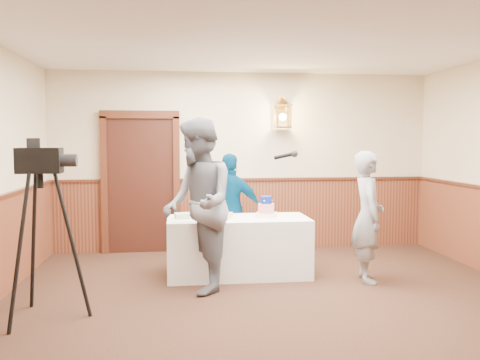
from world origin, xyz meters
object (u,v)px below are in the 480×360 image
object	(u,v)px
tv_camera_rig	(42,243)
baker	(368,216)
display_table	(238,247)
assistant_p	(230,209)
sheet_cake_green	(186,216)
sheet_cake_yellow	(217,216)
interviewer	(198,205)
tiered_cake	(266,209)

from	to	relation	value
tv_camera_rig	baker	bearing A→B (deg)	13.05
display_table	assistant_p	bearing A→B (deg)	93.74
sheet_cake_green	baker	size ratio (longest dim) A/B	0.16
sheet_cake_yellow	interviewer	distance (m)	0.67
display_table	tiered_cake	world-z (taller)	tiered_cake
assistant_p	tv_camera_rig	bearing A→B (deg)	64.07
tiered_cake	baker	size ratio (longest dim) A/B	0.20
interviewer	assistant_p	bearing A→B (deg)	148.50
baker	tiered_cake	bearing A→B (deg)	75.96
tiered_cake	assistant_p	size ratio (longest dim) A/B	0.20
interviewer	sheet_cake_yellow	bearing A→B (deg)	146.55
sheet_cake_yellow	interviewer	size ratio (longest dim) A/B	0.17
sheet_cake_green	display_table	bearing A→B (deg)	-5.11
sheet_cake_yellow	tv_camera_rig	world-z (taller)	tv_camera_rig
baker	assistant_p	distance (m)	1.89
tiered_cake	interviewer	distance (m)	1.12
sheet_cake_green	sheet_cake_yellow	bearing A→B (deg)	-13.09
display_table	sheet_cake_yellow	xyz separation A→B (m)	(-0.27, -0.03, 0.41)
sheet_cake_yellow	tiered_cake	bearing A→B (deg)	5.84
sheet_cake_green	interviewer	bearing A→B (deg)	-79.00
tiered_cake	baker	world-z (taller)	baker
interviewer	baker	bearing A→B (deg)	85.63
display_table	baker	distance (m)	1.67
sheet_cake_green	assistant_p	bearing A→B (deg)	39.41
sheet_cake_green	tv_camera_rig	bearing A→B (deg)	-134.89
tiered_cake	sheet_cake_green	world-z (taller)	tiered_cake
display_table	sheet_cake_yellow	bearing A→B (deg)	-173.11
display_table	tv_camera_rig	bearing A→B (deg)	-146.93
baker	assistant_p	bearing A→B (deg)	65.36
sheet_cake_yellow	sheet_cake_green	xyz separation A→B (m)	(-0.40, 0.09, -0.00)
sheet_cake_yellow	baker	xyz separation A→B (m)	(1.82, -0.42, 0.02)
display_table	assistant_p	size ratio (longest dim) A/B	1.16
sheet_cake_yellow	tv_camera_rig	distance (m)	2.23
sheet_cake_green	assistant_p	world-z (taller)	assistant_p
interviewer	tiered_cake	bearing A→B (deg)	116.69
assistant_p	interviewer	bearing A→B (deg)	87.84
interviewer	assistant_p	xyz separation A→B (m)	(0.50, 1.19, -0.22)
tiered_cake	sheet_cake_green	size ratio (longest dim) A/B	1.21
sheet_cake_yellow	baker	world-z (taller)	baker
sheet_cake_yellow	tv_camera_rig	size ratio (longest dim) A/B	0.20
baker	tv_camera_rig	bearing A→B (deg)	112.26
display_table	sheet_cake_green	xyz separation A→B (m)	(-0.67, 0.06, 0.41)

